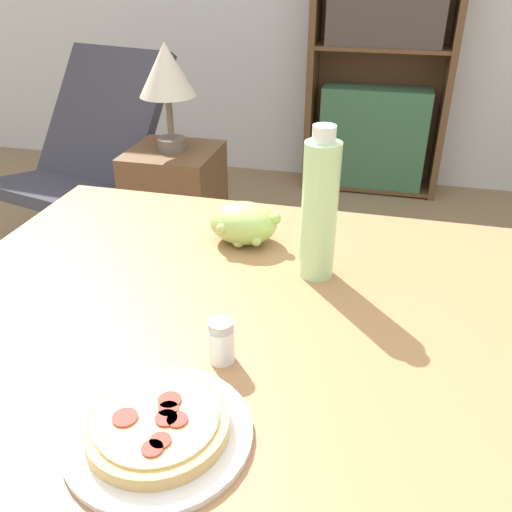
{
  "coord_description": "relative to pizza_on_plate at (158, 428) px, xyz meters",
  "views": [
    {
      "loc": [
        0.26,
        -0.7,
        1.26
      ],
      "look_at": [
        0.06,
        0.11,
        0.79
      ],
      "focal_mm": 38.0,
      "sensor_mm": 36.0,
      "label": 1
    }
  ],
  "objects": [
    {
      "name": "drink_bottle",
      "position": [
        0.13,
        0.44,
        0.12
      ],
      "size": [
        0.06,
        0.06,
        0.28
      ],
      "color": "#B7EAA3",
      "rests_on": "dining_table"
    },
    {
      "name": "side_table",
      "position": [
        -0.57,
        1.46,
        -0.45
      ],
      "size": [
        0.34,
        0.34,
        0.58
      ],
      "color": "brown",
      "rests_on": "ground_plane"
    },
    {
      "name": "table_lamp",
      "position": [
        -0.57,
        1.46,
        0.12
      ],
      "size": [
        0.21,
        0.21,
        0.4
      ],
      "color": "#665B51",
      "rests_on": "side_table"
    },
    {
      "name": "grape_bunch",
      "position": [
        -0.03,
        0.53,
        0.03
      ],
      "size": [
        0.15,
        0.11,
        0.09
      ],
      "color": "#A8CC66",
      "rests_on": "dining_table"
    },
    {
      "name": "dining_table",
      "position": [
        0.03,
        0.29,
        -0.11
      ],
      "size": [
        1.13,
        0.87,
        0.73
      ],
      "color": "#A37549",
      "rests_on": "ground_plane"
    },
    {
      "name": "pizza_on_plate",
      "position": [
        0.0,
        0.0,
        0.0
      ],
      "size": [
        0.24,
        0.24,
        0.04
      ],
      "color": "white",
      "rests_on": "dining_table"
    },
    {
      "name": "bookshelf",
      "position": [
        0.15,
        2.72,
        -0.01
      ],
      "size": [
        0.77,
        0.27,
        1.61
      ],
      "color": "brown",
      "rests_on": "ground_plane"
    },
    {
      "name": "salt_shaker",
      "position": [
        0.03,
        0.16,
        0.02
      ],
      "size": [
        0.04,
        0.04,
        0.07
      ],
      "color": "white",
      "rests_on": "dining_table"
    },
    {
      "name": "lounge_chair_near",
      "position": [
        -1.06,
        1.6,
        -0.45
      ],
      "size": [
        0.71,
        0.87,
        0.88
      ],
      "rotation": [
        0.0,
        0.0,
        -0.24
      ],
      "color": "slate",
      "rests_on": "ground_plane"
    }
  ]
}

